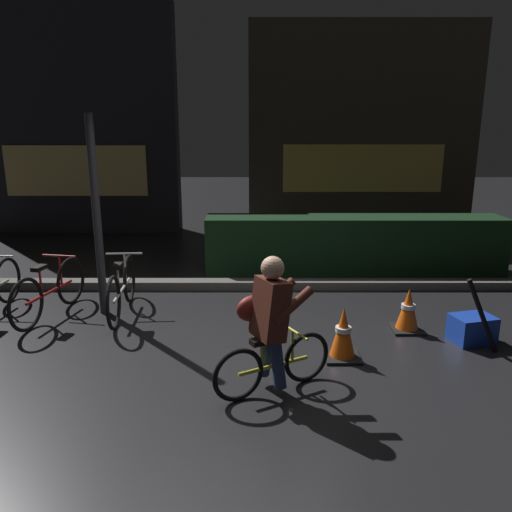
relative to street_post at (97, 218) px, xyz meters
The scene contains 13 objects.
ground_plane 2.45m from the street_post, 34.54° to the right, with size 40.00×40.00×0.00m, color black.
sidewalk_curb 2.33m from the street_post, 29.84° to the left, with size 12.00×0.24×0.12m, color #56544F.
hedge_row 4.09m from the street_post, 28.20° to the left, with size 4.80×0.70×0.92m, color black.
storefront_left 5.80m from the street_post, 110.95° to the left, with size 4.46×0.54×4.91m.
storefront_right 7.54m from the street_post, 53.44° to the left, with size 5.34×0.54×4.66m.
street_post is the anchor object (origin of this frame).
parked_bike_left_mid 1.10m from the street_post, 168.81° to the right, with size 0.46×1.56×0.73m.
parked_bike_center_left 0.93m from the street_post, 11.88° to the right, with size 0.46×1.60×0.74m.
traffic_cone_near 3.26m from the street_post, 24.68° to the right, with size 0.36×0.36×0.55m.
traffic_cone_far 3.88m from the street_post, ahead, with size 0.36×0.36×0.51m.
blue_crate 4.55m from the street_post, 11.76° to the right, with size 0.44×0.32×0.30m, color #193DB7.
cyclist 2.90m from the street_post, 43.24° to the right, with size 1.06×0.61×1.25m.
closed_umbrella 4.52m from the street_post, 15.00° to the right, with size 0.05×0.05×0.85m, color black.
Camera 1 is at (0.20, -4.73, 2.26)m, focal length 34.53 mm.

